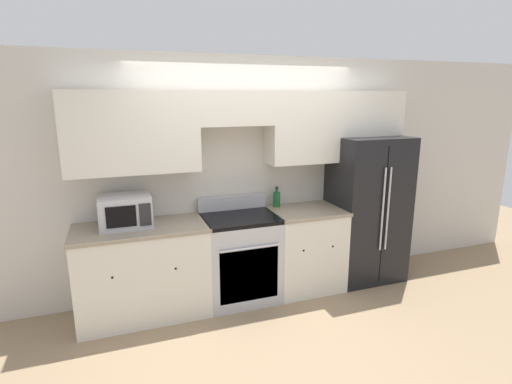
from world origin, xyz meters
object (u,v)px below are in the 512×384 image
at_px(refrigerator, 366,208).
at_px(oven_range, 240,257).
at_px(microwave, 125,211).
at_px(bottle, 277,199).

bearing_deg(refrigerator, oven_range, -178.87).
bearing_deg(microwave, bottle, 5.56).
height_order(refrigerator, bottle, refrigerator).
distance_m(oven_range, microwave, 1.30).
height_order(refrigerator, microwave, refrigerator).
bearing_deg(refrigerator, microwave, 179.33).
bearing_deg(microwave, refrigerator, -0.67).
relative_size(refrigerator, bottle, 7.46).
xyz_separation_m(oven_range, microwave, (-1.14, 0.06, 0.62)).
height_order(microwave, bottle, microwave).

